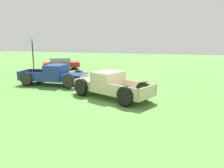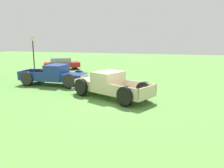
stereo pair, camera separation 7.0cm
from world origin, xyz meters
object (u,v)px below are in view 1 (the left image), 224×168
pickup_truck_foreground (107,85)px  sedan_distant_a (61,63)px  lamp_post_far (33,54)px  pickup_truck_behind_right (57,76)px

pickup_truck_foreground → sedan_distant_a: size_ratio=1.30×
pickup_truck_foreground → sedan_distant_a: (10.82, 8.89, -0.07)m
sedan_distant_a → lamp_post_far: size_ratio=1.15×
pickup_truck_behind_right → lamp_post_far: size_ratio=1.42×
pickup_truck_foreground → pickup_truck_behind_right: size_ratio=1.06×
pickup_truck_behind_right → sedan_distant_a: (8.34, 4.04, -0.06)m
pickup_truck_behind_right → sedan_distant_a: pickup_truck_behind_right is taller
pickup_truck_foreground → lamp_post_far: lamp_post_far is taller
pickup_truck_foreground → lamp_post_far: 12.94m
pickup_truck_foreground → pickup_truck_behind_right: bearing=62.9°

